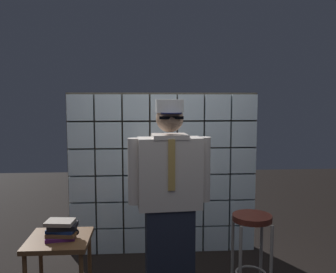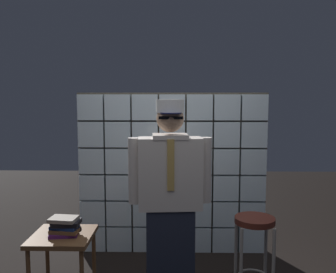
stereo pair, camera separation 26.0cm
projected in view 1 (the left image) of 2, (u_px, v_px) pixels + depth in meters
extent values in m
cube|color=silver|center=(84.00, 241.00, 4.14)|extent=(0.28, 0.08, 0.28)
cube|color=silver|center=(111.00, 240.00, 4.16)|extent=(0.28, 0.08, 0.28)
cube|color=silver|center=(137.00, 240.00, 4.18)|extent=(0.28, 0.08, 0.28)
cube|color=silver|center=(164.00, 239.00, 4.20)|extent=(0.28, 0.08, 0.28)
cube|color=silver|center=(190.00, 238.00, 4.22)|extent=(0.28, 0.08, 0.28)
cube|color=silver|center=(216.00, 238.00, 4.24)|extent=(0.28, 0.08, 0.28)
cube|color=silver|center=(241.00, 237.00, 4.26)|extent=(0.28, 0.08, 0.28)
cube|color=silver|center=(83.00, 215.00, 4.11)|extent=(0.28, 0.08, 0.28)
cube|color=silver|center=(110.00, 215.00, 4.13)|extent=(0.28, 0.08, 0.28)
cube|color=silver|center=(137.00, 214.00, 4.15)|extent=(0.28, 0.08, 0.28)
cube|color=silver|center=(164.00, 213.00, 4.17)|extent=(0.28, 0.08, 0.28)
cube|color=silver|center=(190.00, 213.00, 4.19)|extent=(0.28, 0.08, 0.28)
cube|color=silver|center=(216.00, 212.00, 4.21)|extent=(0.28, 0.08, 0.28)
cube|color=silver|center=(242.00, 212.00, 4.23)|extent=(0.28, 0.08, 0.28)
cube|color=silver|center=(82.00, 189.00, 4.07)|extent=(0.28, 0.08, 0.28)
cube|color=silver|center=(110.00, 188.00, 4.09)|extent=(0.28, 0.08, 0.28)
cube|color=silver|center=(137.00, 188.00, 4.11)|extent=(0.28, 0.08, 0.28)
cube|color=silver|center=(163.00, 188.00, 4.14)|extent=(0.28, 0.08, 0.28)
cube|color=silver|center=(190.00, 187.00, 4.16)|extent=(0.28, 0.08, 0.28)
cube|color=silver|center=(216.00, 187.00, 4.18)|extent=(0.28, 0.08, 0.28)
cube|color=silver|center=(242.00, 186.00, 4.20)|extent=(0.28, 0.08, 0.28)
cube|color=silver|center=(82.00, 162.00, 4.04)|extent=(0.28, 0.08, 0.28)
cube|color=silver|center=(109.00, 162.00, 4.06)|extent=(0.28, 0.08, 0.28)
cube|color=silver|center=(136.00, 162.00, 4.08)|extent=(0.28, 0.08, 0.28)
cube|color=silver|center=(163.00, 161.00, 4.10)|extent=(0.28, 0.08, 0.28)
cube|color=silver|center=(190.00, 161.00, 4.12)|extent=(0.28, 0.08, 0.28)
cube|color=silver|center=(217.00, 161.00, 4.14)|extent=(0.28, 0.08, 0.28)
cube|color=silver|center=(243.00, 160.00, 4.16)|extent=(0.28, 0.08, 0.28)
cube|color=silver|center=(81.00, 135.00, 4.01)|extent=(0.28, 0.08, 0.28)
cube|color=silver|center=(109.00, 135.00, 4.03)|extent=(0.28, 0.08, 0.28)
cube|color=silver|center=(136.00, 135.00, 4.05)|extent=(0.28, 0.08, 0.28)
cube|color=silver|center=(163.00, 134.00, 4.07)|extent=(0.28, 0.08, 0.28)
cube|color=silver|center=(190.00, 134.00, 4.09)|extent=(0.28, 0.08, 0.28)
cube|color=silver|center=(217.00, 134.00, 4.11)|extent=(0.28, 0.08, 0.28)
cube|color=silver|center=(243.00, 134.00, 4.13)|extent=(0.28, 0.08, 0.28)
cube|color=silver|center=(80.00, 107.00, 3.98)|extent=(0.28, 0.08, 0.28)
cube|color=silver|center=(108.00, 107.00, 4.00)|extent=(0.28, 0.08, 0.28)
cube|color=silver|center=(136.00, 107.00, 4.02)|extent=(0.28, 0.08, 0.28)
cube|color=silver|center=(163.00, 107.00, 4.04)|extent=(0.28, 0.08, 0.28)
cube|color=silver|center=(191.00, 107.00, 4.06)|extent=(0.28, 0.08, 0.28)
cube|color=silver|center=(217.00, 107.00, 4.08)|extent=(0.28, 0.08, 0.28)
cube|color=silver|center=(244.00, 107.00, 4.10)|extent=(0.28, 0.08, 0.28)
cube|color=#4C4438|center=(163.00, 173.00, 4.17)|extent=(2.14, 0.02, 1.84)
cube|color=#1E2333|center=(170.00, 256.00, 3.11)|extent=(0.42, 0.24, 0.84)
cube|color=silver|center=(170.00, 173.00, 3.03)|extent=(0.54, 0.27, 0.59)
cube|color=tan|center=(172.00, 165.00, 2.91)|extent=(0.06, 0.01, 0.42)
cube|color=silver|center=(170.00, 136.00, 3.00)|extent=(0.31, 0.26, 0.04)
sphere|color=tan|center=(170.00, 119.00, 2.99)|extent=(0.23, 0.23, 0.23)
ellipsoid|color=black|center=(171.00, 124.00, 2.94)|extent=(0.15, 0.09, 0.10)
cube|color=black|center=(172.00, 118.00, 2.88)|extent=(0.19, 0.03, 0.02)
cylinder|color=#191E47|center=(171.00, 113.00, 2.90)|extent=(0.18, 0.18, 0.01)
cylinder|color=white|center=(170.00, 106.00, 2.98)|extent=(0.23, 0.23, 0.11)
cylinder|color=silver|center=(204.00, 169.00, 3.07)|extent=(0.11, 0.11, 0.55)
cylinder|color=silver|center=(134.00, 171.00, 2.99)|extent=(0.11, 0.11, 0.55)
cylinder|color=#592319|center=(252.00, 218.00, 3.16)|extent=(0.34, 0.34, 0.05)
torus|color=#A59E93|center=(251.00, 273.00, 3.21)|extent=(0.27, 0.27, 0.02)
cylinder|color=#A59E93|center=(240.00, 267.00, 3.06)|extent=(0.03, 0.03, 0.70)
cylinder|color=#A59E93|center=(271.00, 266.00, 3.08)|extent=(0.03, 0.03, 0.70)
cylinder|color=#A59E93|center=(232.00, 253.00, 3.32)|extent=(0.03, 0.03, 0.70)
cylinder|color=#A59E93|center=(261.00, 253.00, 3.34)|extent=(0.03, 0.03, 0.70)
cube|color=brown|center=(59.00, 240.00, 3.10)|extent=(0.52, 0.52, 0.04)
cylinder|color=brown|center=(41.00, 262.00, 3.34)|extent=(0.04, 0.04, 0.53)
cylinder|color=brown|center=(90.00, 260.00, 3.37)|extent=(0.04, 0.04, 0.53)
cube|color=#591E66|center=(60.00, 238.00, 3.07)|extent=(0.26, 0.18, 0.03)
cube|color=brown|center=(62.00, 234.00, 3.07)|extent=(0.25, 0.17, 0.03)
cube|color=navy|center=(61.00, 230.00, 3.07)|extent=(0.25, 0.17, 0.03)
cube|color=black|center=(63.00, 226.00, 3.08)|extent=(0.23, 0.18, 0.04)
cube|color=gray|center=(60.00, 222.00, 3.06)|extent=(0.24, 0.19, 0.03)
cylinder|color=black|center=(69.00, 233.00, 3.09)|extent=(0.08, 0.08, 0.09)
torus|color=black|center=(76.00, 232.00, 3.09)|extent=(0.06, 0.01, 0.06)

